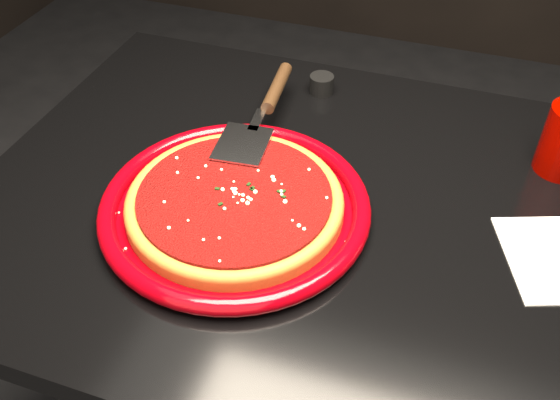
{
  "coord_description": "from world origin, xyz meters",
  "views": [
    {
      "loc": [
        0.11,
        -0.69,
        1.39
      ],
      "look_at": [
        -0.12,
        -0.04,
        0.77
      ],
      "focal_mm": 40.0,
      "sensor_mm": 36.0,
      "label": 1
    }
  ],
  "objects_px": {
    "plate": "(235,207)",
    "pizza_server": "(263,111)",
    "ramekin": "(322,84)",
    "table": "(345,355)"
  },
  "relations": [
    {
      "from": "plate",
      "to": "pizza_server",
      "type": "height_order",
      "value": "pizza_server"
    },
    {
      "from": "ramekin",
      "to": "pizza_server",
      "type": "bearing_deg",
      "value": -108.74
    },
    {
      "from": "table",
      "to": "plate",
      "type": "relative_size",
      "value": 2.99
    },
    {
      "from": "table",
      "to": "ramekin",
      "type": "relative_size",
      "value": 26.55
    },
    {
      "from": "pizza_server",
      "to": "ramekin",
      "type": "distance_m",
      "value": 0.18
    },
    {
      "from": "plate",
      "to": "pizza_server",
      "type": "relative_size",
      "value": 1.19
    },
    {
      "from": "ramekin",
      "to": "plate",
      "type": "bearing_deg",
      "value": -94.27
    },
    {
      "from": "table",
      "to": "pizza_server",
      "type": "bearing_deg",
      "value": 147.64
    },
    {
      "from": "plate",
      "to": "pizza_server",
      "type": "xyz_separation_m",
      "value": [
        -0.03,
        0.2,
        0.03
      ]
    },
    {
      "from": "pizza_server",
      "to": "ramekin",
      "type": "xyz_separation_m",
      "value": [
        0.06,
        0.17,
        -0.03
      ]
    }
  ]
}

